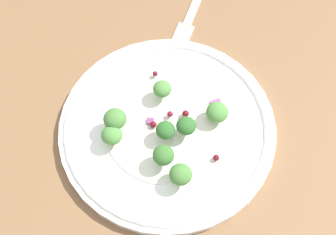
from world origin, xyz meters
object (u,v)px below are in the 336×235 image
at_px(broccoli_floret_2, 181,175).
at_px(broccoli_floret_0, 165,130).
at_px(broccoli_floret_1, 162,89).
at_px(fork, 196,2).
at_px(plate, 168,124).

bearing_deg(broccoli_floret_2, broccoli_floret_0, -60.68).
xyz_separation_m(broccoli_floret_1, broccoli_floret_2, (-0.05, 0.11, 0.00)).
relative_size(broccoli_floret_0, broccoli_floret_2, 0.88).
distance_m(broccoli_floret_0, fork, 0.24).
distance_m(broccoli_floret_1, broccoli_floret_2, 0.12).
relative_size(plate, broccoli_floret_0, 11.46).
relative_size(broccoli_floret_1, broccoli_floret_2, 0.89).
relative_size(broccoli_floret_0, broccoli_floret_1, 1.00).
distance_m(plate, broccoli_floret_0, 0.03).
xyz_separation_m(broccoli_floret_0, fork, (0.00, -0.24, -0.03)).
height_order(plate, broccoli_floret_0, broccoli_floret_0).
bearing_deg(plate, broccoli_floret_0, 93.33).
relative_size(plate, fork, 1.48).
bearing_deg(broccoli_floret_0, broccoli_floret_1, -73.60).
height_order(broccoli_floret_2, fork, broccoli_floret_2).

